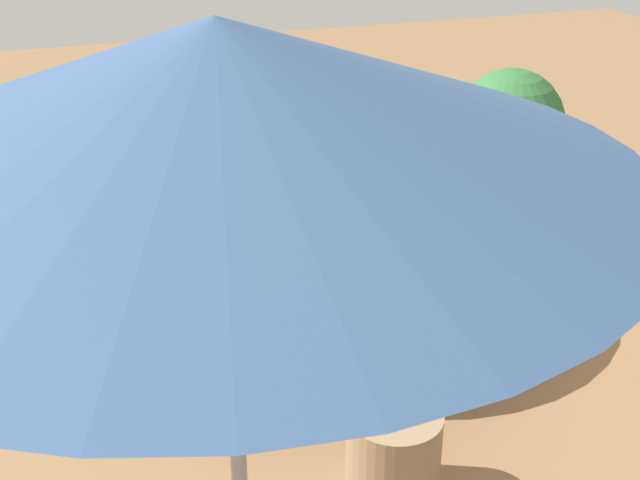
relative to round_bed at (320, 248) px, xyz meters
The scene contains 8 objects.
ground_plane 0.33m from the round_bed, ahead, with size 16.00×16.00×0.00m, color olive.
round_bed is the anchor object (origin of this frame).
throw_pillow_0 0.95m from the round_bed, 130.97° to the left, with size 0.50×0.30×0.15m, color silver.
throw_pillow_1 0.93m from the round_bed, behind, with size 0.43×0.33×0.18m, color beige.
throw_pillow_2 0.97m from the round_bed, 131.94° to the right, with size 0.55×0.35×0.18m, color beige.
patio_umbrella 3.53m from the round_bed, 113.07° to the right, with size 2.24×2.24×2.44m.
planter 2.13m from the round_bed, 25.74° to the left, with size 0.87×0.87×1.16m.
side_table 1.97m from the round_bed, 98.28° to the right, with size 0.44×0.44×0.46m, color #997A56.
Camera 1 is at (-1.57, -4.76, 2.84)m, focal length 47.27 mm.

